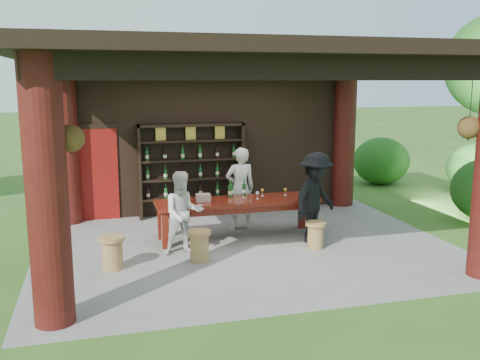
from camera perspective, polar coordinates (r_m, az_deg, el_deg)
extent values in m
plane|color=#2D5119|center=(9.84, 0.61, -7.01)|extent=(90.00, 90.00, 0.00)
cube|color=slate|center=(9.85, 0.61, -7.29)|extent=(7.40, 5.90, 0.10)
cube|color=black|center=(12.12, -2.91, 4.31)|extent=(7.00, 0.18, 3.30)
cube|color=maroon|center=(11.84, -15.17, 0.62)|extent=(0.95, 0.06, 2.00)
cylinder|color=#380C0A|center=(6.78, -19.91, -1.34)|extent=(0.50, 0.50, 3.30)
cylinder|color=#380C0A|center=(11.66, -18.03, 3.55)|extent=(0.50, 0.50, 3.30)
cylinder|color=#380C0A|center=(12.97, 11.05, 4.54)|extent=(0.50, 0.50, 3.30)
cube|color=black|center=(7.10, 6.05, 11.93)|extent=(6.70, 0.35, 0.35)
cube|color=black|center=(9.04, -19.32, 11.11)|extent=(0.30, 5.20, 0.30)
cube|color=black|center=(10.67, 17.47, 11.05)|extent=(0.30, 5.20, 0.30)
cube|color=black|center=(9.39, 0.66, 13.18)|extent=(7.50, 6.00, 0.20)
cylinder|color=black|center=(6.84, -17.77, 7.13)|extent=(0.01, 0.01, 0.75)
cone|color=black|center=(6.88, -17.56, 3.35)|extent=(0.32, 0.32, 0.18)
sphere|color=#1E5919|center=(6.86, -17.61, 4.26)|extent=(0.34, 0.34, 0.34)
cylinder|color=black|center=(8.71, 23.40, 7.42)|extent=(0.01, 0.01, 0.75)
cone|color=black|center=(8.74, 23.19, 4.44)|extent=(0.32, 0.32, 0.18)
sphere|color=#1E5919|center=(8.73, 23.24, 5.16)|extent=(0.34, 0.34, 0.34)
cube|color=#52100B|center=(10.16, -0.24, -2.29)|extent=(3.11, 0.82, 0.08)
cube|color=#52100B|center=(10.18, -0.24, -2.84)|extent=(2.91, 0.67, 0.12)
cube|color=#52100B|center=(9.69, -7.99, -5.32)|extent=(0.12, 0.12, 0.67)
cube|color=#52100B|center=(10.44, 7.83, -4.16)|extent=(0.12, 0.12, 0.67)
cube|color=#52100B|center=(10.27, -8.44, -4.43)|extent=(0.12, 0.12, 0.67)
cube|color=#52100B|center=(10.98, 6.59, -3.40)|extent=(0.12, 0.12, 0.67)
cylinder|color=olive|center=(9.01, -4.35, -7.21)|extent=(0.31, 0.31, 0.46)
cylinder|color=olive|center=(8.93, -4.37, -5.62)|extent=(0.39, 0.39, 0.06)
cylinder|color=olive|center=(9.74, 8.06, -6.01)|extent=(0.29, 0.29, 0.42)
cylinder|color=olive|center=(9.67, 8.09, -4.65)|extent=(0.36, 0.36, 0.06)
cylinder|color=olive|center=(8.84, -13.45, -7.77)|extent=(0.32, 0.32, 0.48)
cylinder|color=olive|center=(8.76, -13.53, -6.09)|extent=(0.41, 0.41, 0.06)
imported|color=beige|center=(10.76, 0.02, -0.90)|extent=(0.62, 0.42, 1.66)
imported|color=silver|center=(9.26, -6.07, -3.53)|extent=(0.73, 0.58, 1.45)
imported|color=black|center=(9.92, 8.04, -1.91)|extent=(1.26, 1.13, 1.69)
cube|color=#BF6672|center=(9.99, -3.94, -1.89)|extent=(0.26, 0.18, 0.14)
ellipsoid|color=#194C14|center=(15.98, 14.80, 1.62)|extent=(1.60, 1.60, 1.36)
ellipsoid|color=#194C14|center=(15.36, 24.04, 0.70)|extent=(1.60, 1.60, 1.36)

